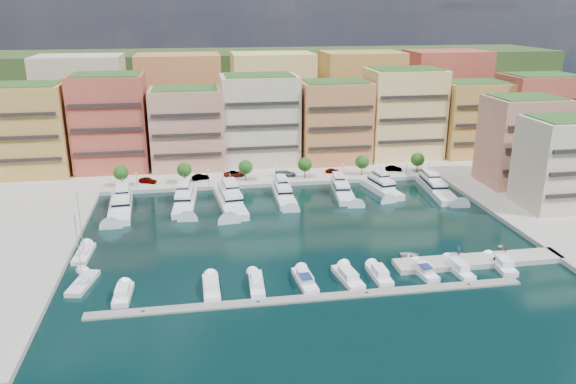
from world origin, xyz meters
The scene contains 60 objects.
ground centered at (0.00, 0.00, 0.00)m, with size 400.00×400.00×0.00m, color black.
north_quay centered at (0.00, 62.00, 0.00)m, with size 220.00×64.00×2.00m, color #9E998E.
hillside centered at (0.00, 110.00, 0.00)m, with size 240.00×40.00×58.00m, color #273D19.
south_pontoon centered at (-3.00, -30.00, 0.00)m, with size 72.00×2.20×0.35m, color gray.
finger_pier centered at (30.00, -22.00, 0.00)m, with size 32.00×5.00×2.00m, color #9E998E.
apartment_0 centered at (-66.00, 49.99, 13.31)m, with size 22.00×16.50×24.80m.
apartment_1 centered at (-44.00, 51.99, 14.31)m, with size 20.00×16.50×26.80m.
apartment_2 centered at (-23.00, 49.99, 12.31)m, with size 20.00×15.50×22.80m.
apartment_3 centered at (-2.00, 51.99, 13.81)m, with size 22.00×16.50×25.80m.
apartment_4 centered at (20.00, 49.99, 12.81)m, with size 20.00×15.50×23.80m.
apartment_5 centered at (42.00, 51.99, 14.31)m, with size 22.00×16.50×26.80m.
apartment_6 centered at (64.00, 49.99, 12.31)m, with size 20.00×15.50×22.80m.
apartment_7 centered at (84.00, 47.99, 13.31)m, with size 22.00×16.50×24.80m.
apartment_east_a centered at (62.00, 19.99, 12.31)m, with size 18.00×14.50×22.80m.
apartment_east_b centered at (62.00, 1.99, 11.31)m, with size 18.00×14.50×20.80m.
backblock_0 centered at (-55.00, 74.00, 16.00)m, with size 26.00×18.00×30.00m, color beige.
backblock_1 centered at (-25.00, 74.00, 16.00)m, with size 26.00×18.00×30.00m, color #BD6B47.
backblock_2 centered at (5.00, 74.00, 16.00)m, with size 26.00×18.00×30.00m, color #EFCA7E.
backblock_3 centered at (35.00, 74.00, 16.00)m, with size 26.00×18.00×30.00m, color #C29447.
backblock_4 centered at (65.00, 74.00, 16.00)m, with size 26.00×18.00×30.00m, color #B04F3A.
tree_0 centered at (-40.00, 33.50, 4.74)m, with size 3.80×3.80×5.65m.
tree_1 centered at (-24.00, 33.50, 4.74)m, with size 3.80×3.80×5.65m.
tree_2 centered at (-8.00, 33.50, 4.74)m, with size 3.80×3.80×5.65m.
tree_3 centered at (8.00, 33.50, 4.74)m, with size 3.80×3.80×5.65m.
tree_4 centered at (24.00, 33.50, 4.74)m, with size 3.80×3.80×5.65m.
tree_5 centered at (40.00, 33.50, 4.74)m, with size 3.80×3.80×5.65m.
lamppost_0 centered at (-36.00, 31.20, 3.83)m, with size 0.30×0.30×4.20m.
lamppost_1 centered at (-18.00, 31.20, 3.83)m, with size 0.30×0.30×4.20m.
lamppost_2 centered at (0.00, 31.20, 3.83)m, with size 0.30×0.30×4.20m.
lamppost_3 centered at (18.00, 31.20, 3.83)m, with size 0.30×0.30×4.20m.
lamppost_4 centered at (36.00, 31.20, 3.83)m, with size 0.30×0.30×4.20m.
yacht_0 centered at (-38.74, 19.12, 1.21)m, with size 6.42×21.86×7.30m.
yacht_1 centered at (-23.90, 19.85, 1.09)m, with size 6.01×20.14×7.30m.
yacht_2 centered at (-13.33, 18.55, 1.21)m, with size 7.30×23.20×7.30m.
yacht_3 centered at (0.11, 20.81, 1.21)m, with size 4.50×17.94×7.30m.
yacht_4 centered at (15.15, 20.95, 1.09)m, with size 6.05×17.83×7.30m.
yacht_5 centered at (25.65, 21.76, 1.21)m, with size 7.07×16.32×7.30m.
yacht_6 centered at (39.34, 19.24, 1.21)m, with size 6.65×21.64×7.30m.
cruiser_0 centered at (-33.58, -24.58, 0.55)m, with size 2.93×7.35×2.55m.
cruiser_2 centered at (-19.27, -24.60, 0.55)m, with size 2.81×9.01×2.55m.
cruiser_3 centered at (-11.66, -24.60, 0.55)m, with size 2.76×9.27×2.55m.
cruiser_4 centered at (-3.33, -24.62, 0.57)m, with size 3.27×9.19×2.66m.
cruiser_5 centered at (4.29, -24.60, 0.55)m, with size 4.05×9.14×2.55m.
cruiser_6 centered at (9.96, -24.59, 0.55)m, with size 2.75×8.20×2.55m.
cruiser_7 centered at (18.11, -24.60, 0.57)m, with size 3.32×7.84×2.66m.
cruiser_8 centered at (24.61, -24.60, 0.55)m, with size 2.91×8.98×2.55m.
cruiser_9 centered at (33.29, -24.59, 0.55)m, with size 3.70×8.15×2.55m.
sailboat_0 centered at (-40.83, -19.07, 0.31)m, with size 4.64×9.24×13.20m.
sailboat_1 centered at (-42.76, -6.73, 0.31)m, with size 3.27×8.89×13.20m.
tender_0 centered at (18.47, -17.12, 0.37)m, with size 2.57×3.60×0.75m, color silver.
tender_3 centered at (37.48, -16.23, 0.40)m, with size 1.30×1.51×0.79m, color beige.
tender_2 centered at (27.69, -19.00, 0.43)m, with size 3.00×4.20×0.87m, color white.
car_0 centered at (-33.68, 35.65, 1.80)m, with size 1.88×4.69×1.60m, color gray.
car_1 centered at (-19.94, 36.40, 1.75)m, with size 1.59×4.55×1.50m, color gray.
car_2 centered at (-10.72, 37.77, 1.81)m, with size 2.67×5.79×1.61m, color gray.
car_3 centered at (3.05, 35.87, 1.83)m, with size 2.31×5.69×1.65m, color gray.
car_4 centered at (16.57, 36.92, 1.67)m, with size 1.59×3.95×1.34m, color gray.
car_5 centered at (34.01, 35.89, 1.76)m, with size 1.61×4.61×1.52m, color gray.
person_0 centered at (26.67, -20.27, 1.99)m, with size 0.72×0.47×1.98m, color #243449.
person_1 centered at (36.32, -20.00, 1.77)m, with size 0.75×0.58×1.54m, color #4F352F.
Camera 1 is at (-20.38, -109.39, 45.28)m, focal length 35.00 mm.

